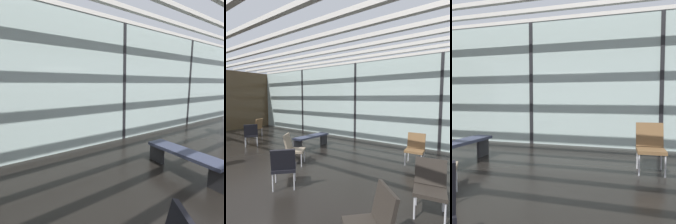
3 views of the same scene
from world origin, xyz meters
TOP-DOWN VIEW (x-y plane):
  - glass_curtain_wall at (0.00, 5.20)m, footprint 14.00×0.08m
  - window_mullion_1 at (0.00, 5.20)m, footprint 0.10×0.12m
  - window_mullion_2 at (3.50, 5.20)m, footprint 0.10×0.12m
  - parked_airplane at (1.17, 9.98)m, footprint 12.76×3.84m
  - lounge_chair_2 at (3.14, 3.29)m, footprint 0.51×0.55m
  - waiting_bench at (-0.46, 2.76)m, footprint 0.46×1.70m

SIDE VIEW (x-z plane):
  - waiting_bench at x=-0.46m, z-range 0.13..0.60m
  - lounge_chair_2 at x=3.14m, z-range 0.06..0.93m
  - glass_curtain_wall at x=0.00m, z-range 0.00..3.46m
  - window_mullion_1 at x=0.00m, z-range 0.00..3.46m
  - window_mullion_2 at x=3.50m, z-range 0.00..3.46m
  - parked_airplane at x=1.17m, z-range 0.00..3.84m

